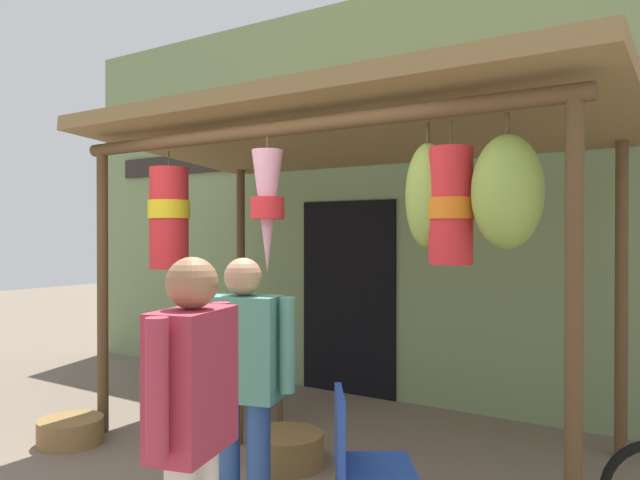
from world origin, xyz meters
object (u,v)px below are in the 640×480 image
folding_chair (360,456)px  shopper_by_bananas (192,416)px  customer_foreground (243,374)px  flower_heap_on_table (215,327)px  wicker_basket_spare (70,431)px  wicker_basket_by_table (286,449)px  display_table (213,346)px

folding_chair → shopper_by_bananas: 1.08m
customer_foreground → flower_heap_on_table: bearing=137.4°
wicker_basket_spare → shopper_by_bananas: bearing=-24.7°
wicker_basket_by_table → wicker_basket_spare: bearing=-161.6°
display_table → wicker_basket_by_table: size_ratio=2.16×
flower_heap_on_table → shopper_by_bananas: 2.85m
flower_heap_on_table → folding_chair: (2.11, -1.17, -0.34)m
display_table → flower_heap_on_table: flower_heap_on_table is taller
wicker_basket_by_table → shopper_by_bananas: shopper_by_bananas is taller
wicker_basket_spare → shopper_by_bananas: size_ratio=0.32×
flower_heap_on_table → wicker_basket_by_table: size_ratio=1.45×
folding_chair → wicker_basket_by_table: 1.33m
display_table → folding_chair: size_ratio=1.39×
flower_heap_on_table → shopper_by_bananas: (1.88, -2.14, 0.07)m
display_table → customer_foreground: customer_foreground is taller
display_table → customer_foreground: size_ratio=0.77×
customer_foreground → shopper_by_bananas: 0.86m
wicker_basket_spare → shopper_by_bananas: 2.87m
shopper_by_bananas → wicker_basket_by_table: bearing=115.1°
display_table → customer_foreground: 2.06m
flower_heap_on_table → customer_foreground: size_ratio=0.51×
folding_chair → wicker_basket_by_table: bearing=144.1°
folding_chair → wicker_basket_spare: folding_chair is taller
folding_chair → wicker_basket_spare: 2.76m
flower_heap_on_table → display_table: bearing=-173.8°
folding_chair → wicker_basket_spare: bearing=176.2°
wicker_basket_by_table → customer_foreground: customer_foreground is taller
display_table → folding_chair: bearing=-28.7°
wicker_basket_by_table → customer_foreground: 1.29m
wicker_basket_by_table → shopper_by_bananas: size_ratio=0.35×
flower_heap_on_table → wicker_basket_by_table: flower_heap_on_table is taller
wicker_basket_by_table → wicker_basket_spare: size_ratio=1.08×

